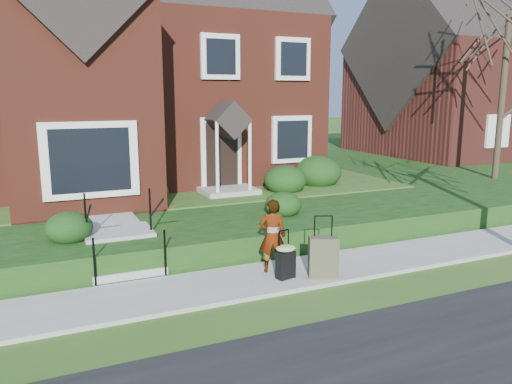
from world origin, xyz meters
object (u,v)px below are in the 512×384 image
woman (272,236)px  suitcase_olive (323,257)px  front_steps (122,245)px  suitcase_black (286,260)px

woman → suitcase_olive: 1.06m
woman → suitcase_olive: woman is taller
front_steps → suitcase_olive: (3.37, -2.33, 0.00)m
woman → suitcase_olive: (0.75, -0.66, -0.33)m
suitcase_black → suitcase_olive: (0.68, -0.24, 0.03)m
suitcase_black → suitcase_olive: suitcase_olive is taller
front_steps → suitcase_olive: bearing=-34.7°
woman → suitcase_olive: size_ratio=1.22×
front_steps → woman: 3.12m
front_steps → suitcase_black: 3.41m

